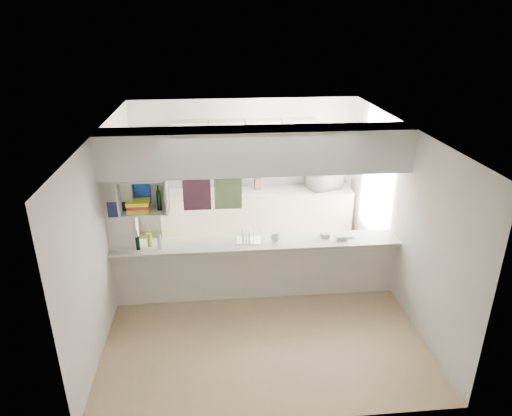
{
  "coord_description": "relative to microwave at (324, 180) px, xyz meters",
  "views": [
    {
      "loc": [
        -0.57,
        -5.93,
        3.98
      ],
      "look_at": [
        0.03,
        0.5,
        1.25
      ],
      "focal_mm": 32.0,
      "sensor_mm": 36.0,
      "label": 1
    }
  ],
  "objects": [
    {
      "name": "cup",
      "position": [
        -1.23,
        -2.16,
        -0.1
      ],
      "size": [
        0.14,
        0.14,
        0.1
      ],
      "primitive_type": "imported",
      "rotation": [
        0.0,
        0.0,
        0.12
      ],
      "color": "white",
      "rests_on": "dish_rack"
    },
    {
      "name": "wine_bottles",
      "position": [
        -3.04,
        -2.17,
        -0.05
      ],
      "size": [
        0.36,
        0.14,
        0.32
      ],
      "color": "black",
      "rests_on": "breakfast_bar"
    },
    {
      "name": "wall_back",
      "position": [
        -1.49,
        0.27,
        0.22
      ],
      "size": [
        4.2,
        0.0,
        4.2
      ],
      "primitive_type": "plane",
      "rotation": [
        1.57,
        0.0,
        0.0
      ],
      "color": "silver",
      "rests_on": "floor"
    },
    {
      "name": "knife_block",
      "position": [
        -1.28,
        0.05,
        -0.06
      ],
      "size": [
        0.12,
        0.1,
        0.22
      ],
      "primitive_type": "cube",
      "rotation": [
        0.0,
        0.0,
        0.15
      ],
      "color": "brown",
      "rests_on": "bench_top"
    },
    {
      "name": "wall_right",
      "position": [
        0.61,
        -2.13,
        0.22
      ],
      "size": [
        0.0,
        4.8,
        4.8
      ],
      "primitive_type": "plane",
      "rotation": [
        1.57,
        0.0,
        -1.57
      ],
      "color": "silver",
      "rests_on": "floor"
    },
    {
      "name": "utensil_jar",
      "position": [
        -1.67,
        0.02,
        -0.1
      ],
      "size": [
        0.09,
        0.09,
        0.12
      ],
      "primitive_type": "cylinder",
      "color": "black",
      "rests_on": "bench_top"
    },
    {
      "name": "ceiling",
      "position": [
        -1.49,
        -2.13,
        1.52
      ],
      "size": [
        4.8,
        4.8,
        0.0
      ],
      "primitive_type": "plane",
      "color": "white",
      "rests_on": "wall_back"
    },
    {
      "name": "wall_left",
      "position": [
        -3.59,
        -2.13,
        0.22
      ],
      "size": [
        0.0,
        4.8,
        4.8
      ],
      "primitive_type": "plane",
      "rotation": [
        1.57,
        0.0,
        1.57
      ],
      "color": "silver",
      "rests_on": "floor"
    },
    {
      "name": "plastic_tubs",
      "position": [
        -0.38,
        -2.11,
        -0.13
      ],
      "size": [
        0.5,
        0.23,
        0.08
      ],
      "color": "silver",
      "rests_on": "breakfast_bar"
    },
    {
      "name": "cubby_shelf",
      "position": [
        -3.06,
        -2.19,
        0.63
      ],
      "size": [
        0.65,
        0.35,
        0.5
      ],
      "color": "white",
      "rests_on": "bulkhead"
    },
    {
      "name": "kitchen_run",
      "position": [
        -1.33,
        0.01,
        -0.26
      ],
      "size": [
        3.6,
        0.63,
        2.24
      ],
      "color": "beige",
      "rests_on": "floor"
    },
    {
      "name": "dish_rack",
      "position": [
        -1.62,
        -2.08,
        -0.09
      ],
      "size": [
        0.4,
        0.31,
        0.2
      ],
      "rotation": [
        0.0,
        0.0,
        -0.12
      ],
      "color": "silver",
      "rests_on": "breakfast_bar"
    },
    {
      "name": "microwave",
      "position": [
        0.0,
        0.0,
        0.0
      ],
      "size": [
        0.69,
        0.56,
        0.33
      ],
      "primitive_type": "imported",
      "rotation": [
        0.0,
        0.0,
        3.44
      ],
      "color": "white",
      "rests_on": "bench_top"
    },
    {
      "name": "bowl",
      "position": [
        -0.02,
        0.02,
        0.19
      ],
      "size": [
        0.23,
        0.23,
        0.06
      ],
      "primitive_type": "imported",
      "color": "#0D3396",
      "rests_on": "microwave"
    },
    {
      "name": "floor",
      "position": [
        -1.49,
        -2.13,
        -1.08
      ],
      "size": [
        4.8,
        4.8,
        0.0
      ],
      "primitive_type": "plane",
      "color": "tan",
      "rests_on": "ground"
    },
    {
      "name": "servery_partition",
      "position": [
        -1.67,
        -2.12,
        0.58
      ],
      "size": [
        4.2,
        0.5,
        2.6
      ],
      "color": "silver",
      "rests_on": "floor"
    }
  ]
}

